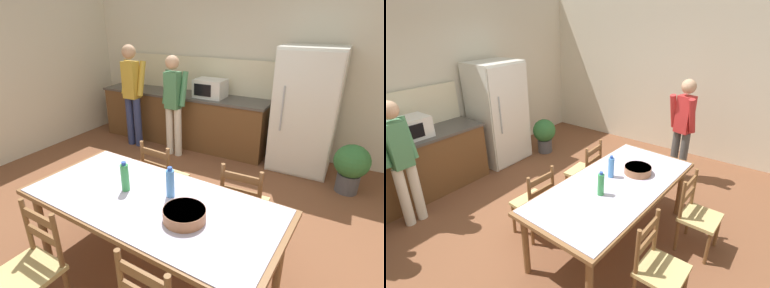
# 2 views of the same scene
# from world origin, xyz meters

# --- Properties ---
(ground_plane) EXTENTS (8.32, 8.32, 0.00)m
(ground_plane) POSITION_xyz_m (0.00, 0.00, 0.00)
(ground_plane) COLOR brown
(wall_back) EXTENTS (6.52, 0.12, 2.90)m
(wall_back) POSITION_xyz_m (0.00, 2.66, 1.45)
(wall_back) COLOR beige
(wall_back) RESTS_ON ground
(wall_right) EXTENTS (0.12, 5.20, 2.90)m
(wall_right) POSITION_xyz_m (3.26, 0.00, 1.45)
(wall_right) COLOR beige
(wall_right) RESTS_ON ground
(refrigerator) EXTENTS (0.86, 0.73, 1.81)m
(refrigerator) POSITION_xyz_m (0.90, 2.19, 0.90)
(refrigerator) COLOR silver
(refrigerator) RESTS_ON ground
(microwave) EXTENTS (0.50, 0.39, 0.30)m
(microwave) POSITION_xyz_m (-0.64, 2.21, 1.07)
(microwave) COLOR white
(microwave) RESTS_ON kitchen_counter
(dining_table) EXTENTS (2.25, 1.15, 0.77)m
(dining_table) POSITION_xyz_m (0.17, -0.60, 0.70)
(dining_table) COLOR brown
(dining_table) RESTS_ON ground
(bottle_near_centre) EXTENTS (0.07, 0.07, 0.27)m
(bottle_near_centre) POSITION_xyz_m (-0.11, -0.58, 0.90)
(bottle_near_centre) COLOR green
(bottle_near_centre) RESTS_ON dining_table
(bottle_off_centre) EXTENTS (0.07, 0.07, 0.27)m
(bottle_off_centre) POSITION_xyz_m (0.28, -0.48, 0.90)
(bottle_off_centre) COLOR #4C8ED6
(bottle_off_centre) RESTS_ON dining_table
(serving_bowl) EXTENTS (0.32, 0.32, 0.09)m
(serving_bowl) POSITION_xyz_m (0.54, -0.70, 0.83)
(serving_bowl) COLOR #9E6642
(serving_bowl) RESTS_ON dining_table
(chair_side_near_right) EXTENTS (0.44, 0.42, 0.91)m
(chair_side_near_right) POSITION_xyz_m (0.61, -1.43, 0.44)
(chair_side_near_right) COLOR brown
(chair_side_near_right) RESTS_ON ground
(chair_side_far_right) EXTENTS (0.43, 0.41, 0.91)m
(chair_side_far_right) POSITION_xyz_m (0.71, 0.17, 0.44)
(chair_side_far_right) COLOR brown
(chair_side_far_right) RESTS_ON ground
(chair_side_far_left) EXTENTS (0.45, 0.43, 0.91)m
(chair_side_far_left) POSITION_xyz_m (-0.28, 0.23, 0.44)
(chair_side_far_left) COLOR brown
(chair_side_far_left) RESTS_ON ground
(chair_side_near_left) EXTENTS (0.44, 0.42, 0.91)m
(chair_side_near_left) POSITION_xyz_m (-0.38, -1.37, 0.44)
(chair_side_near_left) COLOR brown
(chair_side_near_left) RESTS_ON ground
(person_at_counter) EXTENTS (0.41, 0.28, 1.64)m
(person_at_counter) POSITION_xyz_m (-1.04, 1.69, 0.92)
(person_at_counter) COLOR silver
(person_at_counter) RESTS_ON ground
(person_by_table) EXTENTS (0.35, 0.46, 1.65)m
(person_by_table) POSITION_xyz_m (2.10, -0.72, 0.93)
(person_by_table) COLOR #4C4C4C
(person_by_table) RESTS_ON ground
(potted_plant) EXTENTS (0.44, 0.44, 0.67)m
(potted_plant) POSITION_xyz_m (1.61, 1.76, 0.39)
(potted_plant) COLOR #4C4C51
(potted_plant) RESTS_ON ground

